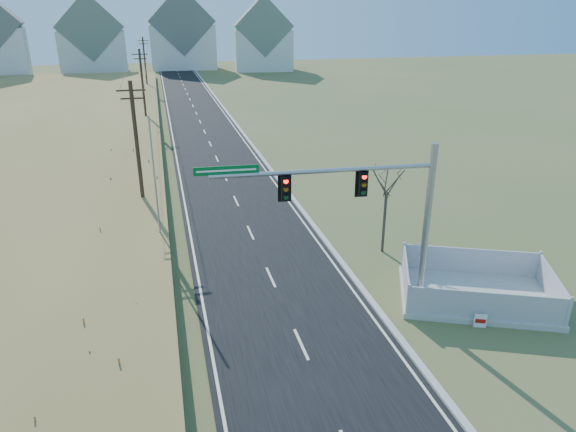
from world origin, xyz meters
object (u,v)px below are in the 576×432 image
object	(u,v)px
traffic_signal_mast	(385,219)
fence_enclosure	(476,293)
bare_tree	(387,180)
flagpole	(157,201)
open_sign	(480,321)

from	to	relation	value
traffic_signal_mast	fence_enclosure	size ratio (longest dim) A/B	1.20
traffic_signal_mast	bare_tree	distance (m)	7.09
fence_enclosure	bare_tree	bearing A→B (deg)	133.67
fence_enclosure	bare_tree	xyz separation A→B (m)	(-2.23, 6.01, 4.05)
flagpole	fence_enclosure	bearing A→B (deg)	-31.22
traffic_signal_mast	flagpole	xyz separation A→B (m)	(-9.43, 9.28, -1.67)
flagpole	bare_tree	xyz separation A→B (m)	(12.46, -2.90, 1.17)
traffic_signal_mast	open_sign	bearing A→B (deg)	-21.33
bare_tree	fence_enclosure	bearing A→B (deg)	-69.62
traffic_signal_mast	flagpole	bearing A→B (deg)	139.24
fence_enclosure	flagpole	world-z (taller)	flagpole
open_sign	flagpole	world-z (taller)	flagpole
flagpole	traffic_signal_mast	bearing A→B (deg)	-44.56
open_sign	fence_enclosure	bearing A→B (deg)	83.42
fence_enclosure	bare_tree	world-z (taller)	bare_tree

